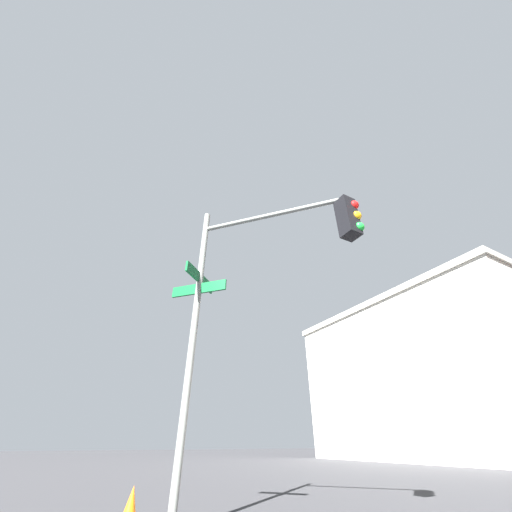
% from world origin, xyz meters
% --- Properties ---
extents(traffic_signal_near, '(2.70, 2.52, 5.16)m').
position_xyz_m(traffic_signal_near, '(-6.36, -6.07, 3.63)').
color(traffic_signal_near, slate).
rests_on(traffic_signal_near, ground_plane).
extents(building_stucco, '(15.82, 25.68, 9.58)m').
position_xyz_m(building_stucco, '(-15.76, 20.69, 4.79)').
color(building_stucco, silver).
rests_on(building_stucco, ground_plane).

